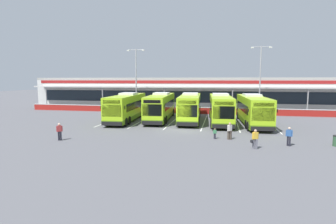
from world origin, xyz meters
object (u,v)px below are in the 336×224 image
pedestrian_in_dark_coat (289,136)px  lamp_post_centre (260,75)px  coach_bus_right_centre (220,109)px  pedestrian_approaching_bus (60,131)px  coach_bus_left_centre (160,107)px  lamp_post_west (136,76)px  litter_bin (336,141)px  coach_bus_centre (190,108)px  pedestrian_near_bin (230,130)px  coach_bus_leftmost (127,108)px  pedestrian_child (215,133)px  coach_bus_rightmost (253,110)px  pedestrian_with_handbag (255,139)px

pedestrian_in_dark_coat → lamp_post_centre: bearing=88.8°
coach_bus_right_centre → pedestrian_approaching_bus: 19.86m
coach_bus_left_centre → lamp_post_west: lamp_post_west is taller
pedestrian_in_dark_coat → coach_bus_left_centre: bearing=138.9°
coach_bus_left_centre → litter_bin: (17.93, -11.56, -1.32)m
coach_bus_centre → pedestrian_near_bin: (4.99, -10.69, -0.91)m
coach_bus_leftmost → pedestrian_child: coach_bus_leftmost is taller
coach_bus_right_centre → lamp_post_west: size_ratio=1.12×
coach_bus_centre → pedestrian_near_bin: coach_bus_centre is taller
pedestrian_child → lamp_post_centre: lamp_post_centre is taller
coach_bus_centre → coach_bus_right_centre: size_ratio=1.00×
lamp_post_west → coach_bus_rightmost: bearing=-30.9°
coach_bus_rightmost → pedestrian_child: bearing=-115.6°
coach_bus_centre → lamp_post_centre: 14.93m
pedestrian_child → pedestrian_near_bin: size_ratio=0.62×
pedestrian_in_dark_coat → pedestrian_approaching_bus: (-20.34, -1.97, 0.00)m
coach_bus_centre → pedestrian_in_dark_coat: size_ratio=7.58×
pedestrian_approaching_bus → litter_bin: size_ratio=1.74×
lamp_post_west → litter_bin: size_ratio=11.83×
lamp_post_west → litter_bin: (24.68, -21.52, -5.82)m
pedestrian_child → litter_bin: pedestrian_child is taller
lamp_post_west → coach_bus_left_centre: bearing=-55.8°
pedestrian_near_bin → coach_bus_right_centre: bearing=95.2°
pedestrian_child → litter_bin: (10.15, -0.86, -0.07)m
coach_bus_leftmost → coach_bus_centre: same height
lamp_post_west → litter_bin: 33.26m
pedestrian_approaching_bus → coach_bus_centre: bearing=53.5°
pedestrian_in_dark_coat → pedestrian_near_bin: size_ratio=1.00×
coach_bus_right_centre → lamp_post_west: bearing=144.5°
coach_bus_left_centre → pedestrian_approaching_bus: coach_bus_left_centre is taller
coach_bus_rightmost → coach_bus_leftmost: bearing=-179.9°
pedestrian_approaching_bus → pedestrian_child: bearing=13.9°
lamp_post_west → lamp_post_centre: (21.22, -0.18, 0.00)m
pedestrian_with_handbag → litter_bin: 7.27m
coach_bus_leftmost → coach_bus_right_centre: 12.68m
pedestrian_with_handbag → coach_bus_leftmost: bearing=141.2°
pedestrian_child → pedestrian_approaching_bus: size_ratio=0.62×
coach_bus_centre → lamp_post_west: bearing=137.5°
pedestrian_with_handbag → lamp_post_centre: lamp_post_centre is taller
coach_bus_rightmost → lamp_post_west: lamp_post_west is taller
pedestrian_child → lamp_post_west: lamp_post_west is taller
coach_bus_rightmost → lamp_post_west: 22.58m
pedestrian_child → lamp_post_centre: size_ratio=0.09×
pedestrian_in_dark_coat → lamp_post_centre: size_ratio=0.15×
coach_bus_right_centre → pedestrian_near_bin: 10.08m
coach_bus_rightmost → pedestrian_with_handbag: size_ratio=7.58×
coach_bus_leftmost → pedestrian_approaching_bus: coach_bus_leftmost is taller
litter_bin → pedestrian_in_dark_coat: bearing=-170.4°
coach_bus_left_centre → pedestrian_with_handbag: (11.04, -13.86, -0.93)m
coach_bus_right_centre → coach_bus_centre: bearing=170.5°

